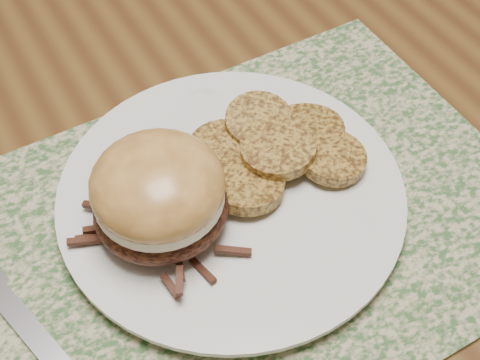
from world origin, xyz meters
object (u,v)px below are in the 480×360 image
fork (25,324)px  dinner_plate (231,196)px  pork_sandwich (159,195)px  dining_table (112,107)px

fork → dinner_plate: bearing=-6.9°
pork_sandwich → fork: size_ratio=0.62×
dinner_plate → pork_sandwich: (-0.06, -0.00, 0.04)m
dining_table → fork: (-0.16, -0.25, 0.09)m
pork_sandwich → fork: bearing=-157.5°
pork_sandwich → dining_table: bearing=93.3°
dining_table → fork: size_ratio=7.83×
dining_table → dinner_plate: dinner_plate is taller
dining_table → dinner_plate: 0.25m
dinner_plate → fork: 0.18m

